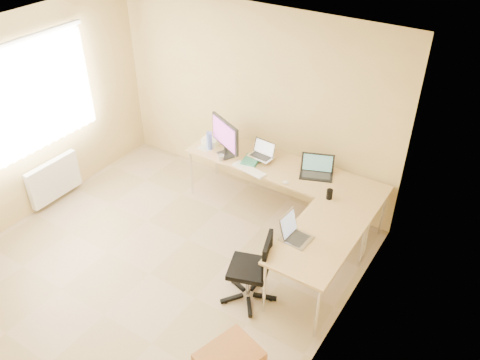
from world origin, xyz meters
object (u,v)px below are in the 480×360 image
Objects in this scene: keyboard at (249,170)px; office_chair at (248,263)px; desk_return at (316,264)px; laptop_return at (297,231)px; laptop_center at (261,150)px; desk_main at (282,191)px; mug at (221,158)px; laptop_black at (317,167)px; desk_fan at (226,131)px; monitor at (225,138)px; water_bottle at (209,141)px.

office_chair reaches higher than keyboard.
desk_return is 0.76m from office_chair.
laptop_center is at bearing 48.55° from laptop_return.
mug is (-0.76, -0.30, 0.41)m from desk_main.
desk_main is at bearing 165.70° from laptop_black.
laptop_black is 1.60m from office_chair.
laptop_center is 0.71m from desk_fan.
monitor reaches higher than water_bottle.
laptop_center reaches higher than laptop_return.
keyboard is at bearing -11.84° from water_bottle.
desk_main is 1.46m from laptop_return.
desk_main is at bearing 8.48° from desk_fan.
office_chair is (1.18, -1.21, -0.27)m from mug.
desk_fan is at bearing 148.87° from monitor.
desk_return is 2.26m from water_bottle.
water_bottle reaches higher than keyboard.
monitor reaches higher than laptop_center.
water_bottle is at bearing 118.46° from office_chair.
laptop_return is at bearing -26.09° from keyboard.
laptop_black reaches higher than keyboard.
desk_main is at bearing 38.43° from laptop_return.
office_chair is at bearing -111.97° from laptop_black.
desk_return is at bearing -22.82° from water_bottle.
desk_return is 2.05m from monitor.
desk_fan is at bearing 169.31° from desk_main.
monitor is 2.18× the size of desk_fan.
water_bottle is (-0.27, 0.01, -0.13)m from monitor.
desk_main is 0.58m from keyboard.
office_chair is (-0.01, -1.56, -0.36)m from laptop_black.
mug is 1.76m from laptop_return.
desk_fan is at bearing 117.20° from mug.
monitor is 2.36× the size of water_bottle.
monitor is 0.70× the size of office_chair.
office_chair is at bearing -57.73° from laptop_center.
desk_return is 4.04× the size of laptop_center.
water_bottle is 0.30× the size of office_chair.
office_chair is (1.21, -1.35, -0.49)m from monitor.
desk_return is (0.98, -1.00, 0.00)m from desk_main.
laptop_center is 0.37× the size of office_chair.
desk_fan is (-1.99, 1.19, 0.50)m from desk_return.
office_chair is at bearing -22.67° from monitor.
laptop_return is (1.84, -0.99, -0.02)m from water_bottle.
office_chair is at bearing -74.45° from desk_main.
water_bottle is at bearing -163.52° from laptop_center.
laptop_center is at bearing -178.77° from desk_main.
keyboard is 0.43m from mug.
monitor is 1.28× the size of keyboard.
monitor is 0.26m from mug.
monitor is 1.89× the size of laptop_center.
water_bottle is (-0.29, 0.15, 0.09)m from mug.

